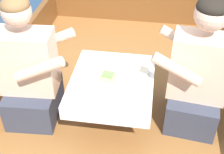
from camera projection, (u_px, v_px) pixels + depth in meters
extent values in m
plane|color=navy|center=(112.00, 146.00, 2.67)|extent=(60.00, 60.00, 0.00)
cube|color=brown|center=(112.00, 132.00, 2.56)|extent=(1.94, 3.33, 0.36)
cube|color=brown|center=(133.00, 6.00, 3.61)|extent=(1.82, 0.06, 0.36)
cylinder|color=#B2B2B7|center=(112.00, 100.00, 2.33)|extent=(0.07, 0.07, 0.36)
cube|color=brown|center=(112.00, 81.00, 2.21)|extent=(0.56, 0.65, 0.02)
cube|color=white|center=(112.00, 79.00, 2.21)|extent=(0.59, 0.68, 0.00)
cube|color=white|center=(104.00, 119.00, 1.97)|extent=(0.59, 0.00, 0.10)
cube|color=white|center=(118.00, 59.00, 2.50)|extent=(0.59, 0.00, 0.10)
cube|color=#333847|center=(35.00, 101.00, 2.40)|extent=(0.39, 0.46, 0.26)
cube|color=beige|center=(27.00, 62.00, 2.17)|extent=(0.41, 0.24, 0.47)
sphere|color=beige|center=(16.00, 12.00, 1.94)|extent=(0.20, 0.20, 0.20)
ellipsoid|color=brown|center=(15.00, 5.00, 1.91)|extent=(0.19, 0.19, 0.11)
cylinder|color=beige|center=(53.00, 40.00, 2.26)|extent=(0.34, 0.09, 0.21)
cylinder|color=beige|center=(40.00, 69.00, 1.97)|extent=(0.34, 0.09, 0.21)
cube|color=#333847|center=(192.00, 106.00, 2.35)|extent=(0.41, 0.48, 0.26)
cube|color=beige|center=(200.00, 67.00, 2.12)|extent=(0.42, 0.27, 0.48)
sphere|color=beige|center=(212.00, 14.00, 1.88)|extent=(0.21, 0.21, 0.21)
ellipsoid|color=black|center=(213.00, 7.00, 1.85)|extent=(0.20, 0.20, 0.12)
cylinder|color=beige|center=(176.00, 69.00, 1.97)|extent=(0.34, 0.11, 0.21)
cylinder|color=beige|center=(182.00, 40.00, 2.24)|extent=(0.34, 0.11, 0.21)
cylinder|color=silver|center=(108.00, 80.00, 2.19)|extent=(0.19, 0.19, 0.01)
cylinder|color=silver|center=(108.00, 59.00, 2.39)|extent=(0.16, 0.16, 0.01)
cube|color=tan|center=(108.00, 77.00, 2.18)|extent=(0.11, 0.10, 0.04)
cube|color=#669347|center=(108.00, 74.00, 2.16)|extent=(0.09, 0.08, 0.01)
cylinder|color=silver|center=(103.00, 94.00, 2.05)|extent=(0.13, 0.13, 0.04)
cylinder|color=beige|center=(103.00, 93.00, 2.04)|extent=(0.11, 0.11, 0.02)
cylinder|color=silver|center=(136.00, 94.00, 2.05)|extent=(0.14, 0.14, 0.04)
cylinder|color=beige|center=(136.00, 93.00, 2.04)|extent=(0.11, 0.11, 0.02)
cylinder|color=silver|center=(140.00, 72.00, 2.24)|extent=(0.13, 0.13, 0.04)
cylinder|color=beige|center=(141.00, 71.00, 2.23)|extent=(0.10, 0.10, 0.02)
cylinder|color=silver|center=(84.00, 97.00, 2.01)|extent=(0.06, 0.06, 0.06)
torus|color=silver|center=(90.00, 98.00, 2.00)|extent=(0.04, 0.01, 0.04)
cylinder|color=#3D2314|center=(84.00, 95.00, 2.00)|extent=(0.05, 0.05, 0.01)
cylinder|color=silver|center=(124.00, 66.00, 2.28)|extent=(0.07, 0.07, 0.06)
torus|color=silver|center=(130.00, 66.00, 2.27)|extent=(0.04, 0.01, 0.04)
cylinder|color=#3D2314|center=(124.00, 64.00, 2.27)|extent=(0.06, 0.06, 0.01)
cylinder|color=silver|center=(87.00, 62.00, 2.31)|extent=(0.07, 0.07, 0.06)
torus|color=silver|center=(93.00, 62.00, 2.31)|extent=(0.04, 0.01, 0.04)
cylinder|color=#3D2314|center=(87.00, 60.00, 2.30)|extent=(0.06, 0.06, 0.01)
cylinder|color=silver|center=(83.00, 83.00, 2.12)|extent=(0.06, 0.06, 0.05)
cylinder|color=beige|center=(83.00, 83.00, 2.12)|extent=(0.07, 0.07, 0.03)
cube|color=silver|center=(130.00, 62.00, 2.36)|extent=(0.05, 0.17, 0.00)
ellipsoid|color=silver|center=(133.00, 57.00, 2.41)|extent=(0.04, 0.02, 0.01)
cube|color=silver|center=(73.00, 93.00, 2.08)|extent=(0.12, 0.13, 0.00)
ellipsoid|color=silver|center=(82.00, 88.00, 2.12)|extent=(0.04, 0.02, 0.01)
cube|color=silver|center=(138.00, 62.00, 2.37)|extent=(0.17, 0.02, 0.00)
ellipsoid|color=silver|center=(128.00, 60.00, 2.38)|extent=(0.04, 0.02, 0.01)
cube|color=silver|center=(120.00, 102.00, 2.01)|extent=(0.15, 0.11, 0.00)
cube|color=silver|center=(130.00, 99.00, 2.04)|extent=(0.04, 0.04, 0.00)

